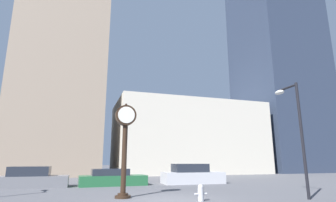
{
  "coord_description": "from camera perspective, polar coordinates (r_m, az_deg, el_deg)",
  "views": [
    {
      "loc": [
        -3.86,
        -11.73,
        1.73
      ],
      "look_at": [
        3.43,
        10.8,
        7.14
      ],
      "focal_mm": 28.0,
      "sensor_mm": 36.0,
      "label": 1
    }
  ],
  "objects": [
    {
      "name": "building_tall_tower",
      "position": [
        40.38,
        -20.92,
        15.42
      ],
      "size": [
        10.48,
        12.0,
        40.59
      ],
      "color": "gray",
      "rests_on": "ground_plane"
    },
    {
      "name": "car_grey",
      "position": [
        20.22,
        -27.52,
        -14.76
      ],
      "size": [
        4.47,
        1.89,
        1.36
      ],
      "rotation": [
        0.0,
        0.0,
        -0.0
      ],
      "color": "slate",
      "rests_on": "ground_plane"
    },
    {
      "name": "street_clock",
      "position": [
        13.34,
        -9.34,
        -7.35
      ],
      "size": [
        1.02,
        0.76,
        4.59
      ],
      "color": "black",
      "rests_on": "ground_plane"
    },
    {
      "name": "street_lamp_right",
      "position": [
        14.64,
        25.68,
        -3.57
      ],
      "size": [
        0.36,
        1.57,
        5.57
      ],
      "color": "black",
      "rests_on": "ground_plane"
    },
    {
      "name": "ground_plane",
      "position": [
        12.47,
        0.3,
        -20.83
      ],
      "size": [
        200.0,
        200.0,
        0.0
      ],
      "primitive_type": "plane",
      "color": "#515156"
    },
    {
      "name": "fire_hydrant_near",
      "position": [
        12.29,
        7.13,
        -19.17
      ],
      "size": [
        0.59,
        0.26,
        0.71
      ],
      "color": "#B7B7BC",
      "rests_on": "ground_plane"
    },
    {
      "name": "building_storefront_row",
      "position": [
        38.64,
        4.0,
        -8.18
      ],
      "size": [
        20.39,
        12.0,
        9.73
      ],
      "color": "beige",
      "rests_on": "ground_plane"
    },
    {
      "name": "building_glass_modern",
      "position": [
        50.55,
        22.7,
        6.77
      ],
      "size": [
        12.3,
        12.0,
        35.7
      ],
      "color": "#2D384C",
      "rests_on": "ground_plane"
    },
    {
      "name": "car_green",
      "position": [
        19.9,
        -12.02,
        -16.16
      ],
      "size": [
        4.75,
        1.91,
        1.17
      ],
      "rotation": [
        0.0,
        0.0,
        0.04
      ],
      "color": "#236038",
      "rests_on": "ground_plane"
    },
    {
      "name": "car_silver",
      "position": [
        21.32,
        5.26,
        -15.78
      ],
      "size": [
        4.81,
        2.07,
        1.49
      ],
      "rotation": [
        0.0,
        0.0,
        -0.03
      ],
      "color": "#BCBCC1",
      "rests_on": "ground_plane"
    }
  ]
}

